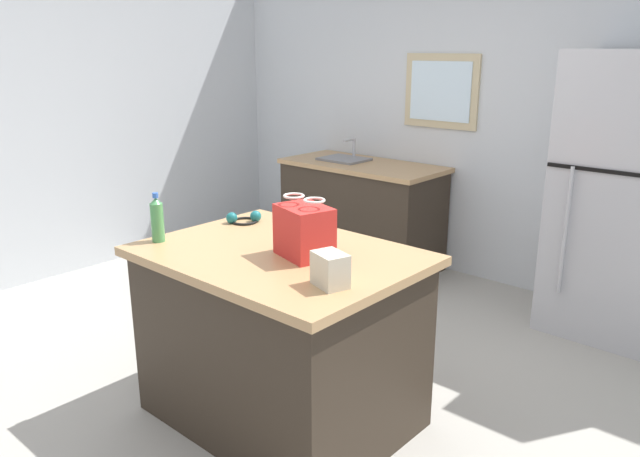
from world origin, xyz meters
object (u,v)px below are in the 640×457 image
at_px(kitchen_island, 281,336).
at_px(shopping_bag, 304,231).
at_px(refrigerator, 622,198).
at_px(bottle, 157,220).
at_px(small_box, 330,270).
at_px(ear_defenders, 244,219).

distance_m(kitchen_island, shopping_bag, 0.60).
relative_size(kitchen_island, shopping_bag, 4.39).
bearing_deg(refrigerator, kitchen_island, -112.81).
xyz_separation_m(refrigerator, bottle, (-1.50, -2.50, 0.10)).
bearing_deg(refrigerator, small_box, -100.65).
relative_size(kitchen_island, refrigerator, 0.72).
distance_m(refrigerator, bottle, 2.92).
height_order(small_box, ear_defenders, small_box).
height_order(refrigerator, shopping_bag, refrigerator).
height_order(shopping_bag, small_box, shopping_bag).
bearing_deg(small_box, bottle, -173.62).
bearing_deg(kitchen_island, ear_defenders, 155.92).
distance_m(shopping_bag, bottle, 0.79).
bearing_deg(shopping_bag, refrigerator, 70.08).
xyz_separation_m(refrigerator, small_box, (-0.45, -2.38, 0.06)).
distance_m(kitchen_island, small_box, 0.73).
relative_size(kitchen_island, ear_defenders, 6.43).
bearing_deg(shopping_bag, ear_defenders, 163.07).
distance_m(bottle, ear_defenders, 0.54).
distance_m(shopping_bag, small_box, 0.40).
bearing_deg(ear_defenders, shopping_bag, -16.93).
xyz_separation_m(small_box, bottle, (-1.06, -0.12, 0.04)).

